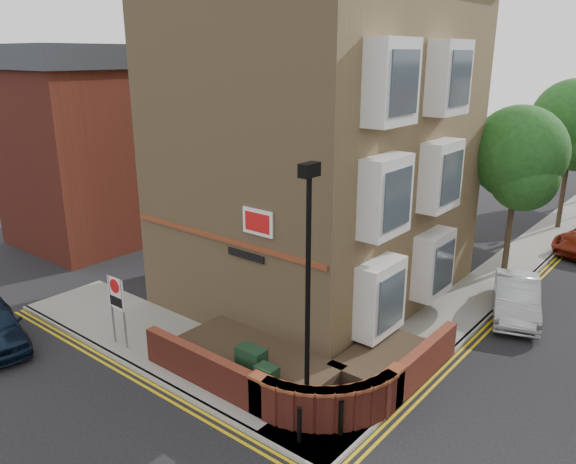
{
  "coord_description": "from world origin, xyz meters",
  "views": [
    {
      "loc": [
        8.62,
        -8.15,
        8.61
      ],
      "look_at": [
        -1.26,
        4.0,
        3.63
      ],
      "focal_mm": 35.0,
      "sensor_mm": 36.0,
      "label": 1
    }
  ],
  "objects_px": {
    "silver_car_near": "(516,298)",
    "zone_sign": "(117,299)",
    "utility_cabinet_large": "(252,368)",
    "lamppost": "(308,297)"
  },
  "relations": [
    {
      "from": "silver_car_near",
      "to": "lamppost",
      "type": "bearing_deg",
      "value": -121.7
    },
    {
      "from": "zone_sign",
      "to": "utility_cabinet_large",
      "type": "bearing_deg",
      "value": 9.69
    },
    {
      "from": "lamppost",
      "to": "zone_sign",
      "type": "bearing_deg",
      "value": -173.93
    },
    {
      "from": "utility_cabinet_large",
      "to": "silver_car_near",
      "type": "height_order",
      "value": "silver_car_near"
    },
    {
      "from": "silver_car_near",
      "to": "zone_sign",
      "type": "bearing_deg",
      "value": -150.4
    },
    {
      "from": "lamppost",
      "to": "silver_car_near",
      "type": "xyz_separation_m",
      "value": [
        2.0,
        9.2,
        -2.68
      ]
    },
    {
      "from": "lamppost",
      "to": "zone_sign",
      "type": "relative_size",
      "value": 2.86
    },
    {
      "from": "zone_sign",
      "to": "silver_car_near",
      "type": "distance_m",
      "value": 13.15
    },
    {
      "from": "utility_cabinet_large",
      "to": "zone_sign",
      "type": "height_order",
      "value": "zone_sign"
    },
    {
      "from": "zone_sign",
      "to": "silver_car_near",
      "type": "height_order",
      "value": "zone_sign"
    }
  ]
}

